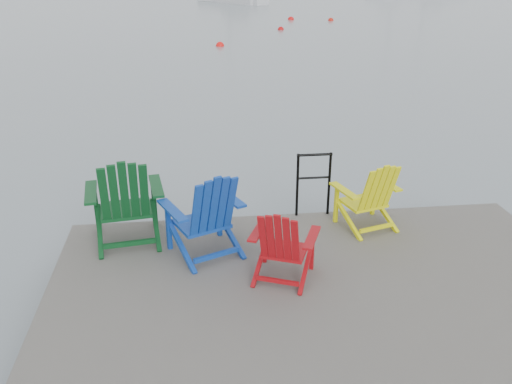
{
  "coord_description": "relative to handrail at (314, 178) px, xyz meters",
  "views": [
    {
      "loc": [
        -1.31,
        -4.18,
        3.82
      ],
      "look_at": [
        -0.53,
        2.52,
        0.85
      ],
      "focal_mm": 38.0,
      "sensor_mm": 36.0,
      "label": 1
    }
  ],
  "objects": [
    {
      "name": "ground",
      "position": [
        -0.25,
        -2.45,
        -1.04
      ],
      "size": [
        400.0,
        400.0,
        0.0
      ],
      "primitive_type": "plane",
      "color": "slate",
      "rests_on": "ground"
    },
    {
      "name": "dock",
      "position": [
        -0.25,
        -2.45,
        -0.69
      ],
      "size": [
        6.0,
        5.0,
        1.4
      ],
      "color": "#312E2C",
      "rests_on": "ground"
    },
    {
      "name": "handrail",
      "position": [
        0.0,
        0.0,
        0.0
      ],
      "size": [
        0.48,
        0.04,
        0.9
      ],
      "color": "black",
      "rests_on": "dock"
    },
    {
      "name": "chair_green",
      "position": [
        -2.45,
        -0.5,
        0.05
      ],
      "size": [
        1.02,
        0.95,
        1.16
      ],
      "rotation": [
        0.0,
        0.0,
        0.14
      ],
      "color": "#0B3D19",
      "rests_on": "dock"
    },
    {
      "name": "chair_blue",
      "position": [
        -1.48,
        -0.92,
        0.01
      ],
      "size": [
        1.06,
        1.01,
        1.09
      ],
      "rotation": [
        0.0,
        0.0,
        0.41
      ],
      "color": "#0E399A",
      "rests_on": "dock"
    },
    {
      "name": "chair_red",
      "position": [
        -0.68,
        -1.55,
        -0.09
      ],
      "size": [
        0.86,
        0.82,
        0.89
      ],
      "rotation": [
        0.0,
        0.0,
        -0.4
      ],
      "color": "#9E0B11",
      "rests_on": "dock"
    },
    {
      "name": "chair_yellow",
      "position": [
        0.64,
        -0.47,
        -0.06
      ],
      "size": [
        0.89,
        0.84,
        0.95
      ],
      "rotation": [
        0.0,
        0.0,
        0.29
      ],
      "color": "yellow",
      "rests_on": "dock"
    },
    {
      "name": "buoy_a",
      "position": [
        -0.25,
        18.52,
        -1.04
      ],
      "size": [
        0.38,
        0.38,
        0.38
      ],
      "primitive_type": "sphere",
      "color": "red",
      "rests_on": "ground"
    },
    {
      "name": "buoy_b",
      "position": [
        3.4,
        23.89,
        -1.04
      ],
      "size": [
        0.34,
        0.34,
        0.34
      ],
      "primitive_type": "sphere",
      "color": "red",
      "rests_on": "ground"
    },
    {
      "name": "buoy_c",
      "position": [
        7.22,
        27.95,
        -1.04
      ],
      "size": [
        0.34,
        0.34,
        0.34
      ],
      "primitive_type": "sphere",
      "color": "red",
      "rests_on": "ground"
    },
    {
      "name": "buoy_d",
      "position": [
        4.83,
        28.73,
        -1.04
      ],
      "size": [
        0.4,
        0.4,
        0.4
      ],
      "primitive_type": "sphere",
      "color": "red",
      "rests_on": "ground"
    }
  ]
}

